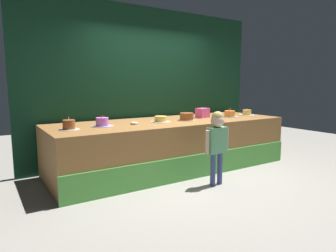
{
  "coord_description": "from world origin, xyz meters",
  "views": [
    {
      "loc": [
        -2.75,
        -3.53,
        1.46
      ],
      "look_at": [
        -0.24,
        0.41,
        0.79
      ],
      "focal_mm": 31.7,
      "sensor_mm": 36.0,
      "label": 1
    }
  ],
  "objects_px": {
    "child_figure": "(217,138)",
    "pink_box": "(202,113)",
    "cake_far_left": "(69,125)",
    "cake_far_right": "(247,113)",
    "donut": "(134,123)",
    "cake_center_left": "(161,119)",
    "cake_center_right": "(187,117)",
    "cake_right": "(230,114)",
    "cake_left": "(102,123)"
  },
  "relations": [
    {
      "from": "cake_far_left",
      "to": "cake_center_right",
      "type": "bearing_deg",
      "value": -0.1
    },
    {
      "from": "donut",
      "to": "cake_far_right",
      "type": "height_order",
      "value": "cake_far_right"
    },
    {
      "from": "pink_box",
      "to": "donut",
      "type": "bearing_deg",
      "value": -173.59
    },
    {
      "from": "donut",
      "to": "cake_center_left",
      "type": "distance_m",
      "value": 0.5
    },
    {
      "from": "pink_box",
      "to": "cake_far_left",
      "type": "xyz_separation_m",
      "value": [
        -2.49,
        -0.18,
        -0.03
      ]
    },
    {
      "from": "donut",
      "to": "cake_right",
      "type": "height_order",
      "value": "cake_right"
    },
    {
      "from": "child_figure",
      "to": "cake_far_right",
      "type": "relative_size",
      "value": 3.56
    },
    {
      "from": "cake_center_left",
      "to": "cake_right",
      "type": "height_order",
      "value": "cake_right"
    },
    {
      "from": "cake_center_left",
      "to": "cake_far_right",
      "type": "height_order",
      "value": "cake_far_right"
    },
    {
      "from": "cake_left",
      "to": "cake_far_right",
      "type": "height_order",
      "value": "cake_left"
    },
    {
      "from": "cake_center_left",
      "to": "cake_right",
      "type": "distance_m",
      "value": 1.49
    },
    {
      "from": "cake_far_left",
      "to": "child_figure",
      "type": "bearing_deg",
      "value": -28.28
    },
    {
      "from": "cake_center_left",
      "to": "cake_far_right",
      "type": "bearing_deg",
      "value": -0.96
    },
    {
      "from": "cake_left",
      "to": "cake_center_right",
      "type": "distance_m",
      "value": 1.49
    },
    {
      "from": "cake_left",
      "to": "cake_right",
      "type": "distance_m",
      "value": 2.49
    },
    {
      "from": "cake_far_left",
      "to": "cake_center_right",
      "type": "xyz_separation_m",
      "value": [
        1.99,
        -0.0,
        0.0
      ]
    },
    {
      "from": "cake_far_left",
      "to": "cake_far_right",
      "type": "relative_size",
      "value": 0.91
    },
    {
      "from": "child_figure",
      "to": "pink_box",
      "type": "xyz_separation_m",
      "value": [
        0.67,
        1.16,
        0.23
      ]
    },
    {
      "from": "pink_box",
      "to": "cake_right",
      "type": "distance_m",
      "value": 0.54
    },
    {
      "from": "donut",
      "to": "child_figure",
      "type": "bearing_deg",
      "value": -50.34
    },
    {
      "from": "child_figure",
      "to": "cake_far_left",
      "type": "relative_size",
      "value": 3.92
    },
    {
      "from": "cake_far_right",
      "to": "cake_right",
      "type": "bearing_deg",
      "value": -176.62
    },
    {
      "from": "cake_center_left",
      "to": "cake_center_right",
      "type": "xyz_separation_m",
      "value": [
        0.5,
        -0.04,
        0.02
      ]
    },
    {
      "from": "cake_left",
      "to": "cake_far_right",
      "type": "relative_size",
      "value": 1.09
    },
    {
      "from": "cake_right",
      "to": "cake_far_left",
      "type": "bearing_deg",
      "value": 179.59
    },
    {
      "from": "cake_left",
      "to": "donut",
      "type": "bearing_deg",
      "value": -5.91
    },
    {
      "from": "pink_box",
      "to": "cake_left",
      "type": "xyz_separation_m",
      "value": [
        -1.99,
        -0.12,
        -0.03
      ]
    },
    {
      "from": "cake_left",
      "to": "cake_right",
      "type": "height_order",
      "value": "cake_left"
    },
    {
      "from": "cake_far_left",
      "to": "cake_right",
      "type": "distance_m",
      "value": 2.98
    },
    {
      "from": "cake_far_left",
      "to": "cake_right",
      "type": "relative_size",
      "value": 0.83
    },
    {
      "from": "child_figure",
      "to": "pink_box",
      "type": "height_order",
      "value": "child_figure"
    },
    {
      "from": "child_figure",
      "to": "cake_center_right",
      "type": "height_order",
      "value": "child_figure"
    },
    {
      "from": "donut",
      "to": "cake_far_right",
      "type": "xyz_separation_m",
      "value": [
        2.49,
        -0.01,
        0.03
      ]
    },
    {
      "from": "pink_box",
      "to": "cake_center_right",
      "type": "height_order",
      "value": "pink_box"
    },
    {
      "from": "cake_far_left",
      "to": "cake_far_right",
      "type": "xyz_separation_m",
      "value": [
        3.48,
        0.01,
        -0.01
      ]
    },
    {
      "from": "cake_center_right",
      "to": "cake_left",
      "type": "bearing_deg",
      "value": 177.34
    },
    {
      "from": "cake_left",
      "to": "cake_far_left",
      "type": "bearing_deg",
      "value": -172.46
    },
    {
      "from": "pink_box",
      "to": "cake_center_right",
      "type": "bearing_deg",
      "value": -159.56
    },
    {
      "from": "donut",
      "to": "cake_far_left",
      "type": "height_order",
      "value": "cake_far_left"
    },
    {
      "from": "child_figure",
      "to": "cake_center_left",
      "type": "distance_m",
      "value": 1.08
    },
    {
      "from": "cake_far_right",
      "to": "pink_box",
      "type": "bearing_deg",
      "value": 170.08
    },
    {
      "from": "donut",
      "to": "cake_center_left",
      "type": "height_order",
      "value": "cake_center_left"
    },
    {
      "from": "child_figure",
      "to": "donut",
      "type": "relative_size",
      "value": 9.08
    },
    {
      "from": "child_figure",
      "to": "pink_box",
      "type": "distance_m",
      "value": 1.36
    },
    {
      "from": "donut",
      "to": "cake_far_left",
      "type": "relative_size",
      "value": 0.43
    },
    {
      "from": "pink_box",
      "to": "cake_center_right",
      "type": "xyz_separation_m",
      "value": [
        -0.5,
        -0.19,
        -0.03
      ]
    },
    {
      "from": "child_figure",
      "to": "cake_far_right",
      "type": "bearing_deg",
      "value": 30.63
    },
    {
      "from": "cake_left",
      "to": "cake_center_right",
      "type": "height_order",
      "value": "cake_left"
    },
    {
      "from": "cake_far_left",
      "to": "cake_right",
      "type": "xyz_separation_m",
      "value": [
        2.98,
        -0.02,
        -0.01
      ]
    },
    {
      "from": "donut",
      "to": "cake_left",
      "type": "xyz_separation_m",
      "value": [
        -0.5,
        0.05,
        0.04
      ]
    }
  ]
}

